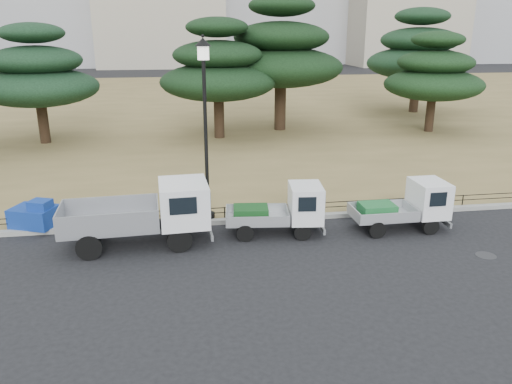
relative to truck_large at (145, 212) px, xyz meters
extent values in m
plane|color=black|center=(3.59, -1.22, -1.09)|extent=(220.00, 220.00, 0.00)
cube|color=olive|center=(3.59, 29.38, -1.01)|extent=(120.00, 56.00, 0.15)
cube|color=gray|center=(3.59, 1.38, -1.01)|extent=(120.00, 0.25, 0.16)
cylinder|color=black|center=(1.02, -0.77, -0.70)|extent=(0.77, 0.19, 0.76)
cylinder|color=black|center=(0.93, 0.88, -0.70)|extent=(0.77, 0.19, 0.76)
cylinder|color=black|center=(-1.61, -0.92, -0.70)|extent=(0.77, 0.19, 0.76)
cylinder|color=black|center=(-1.70, 0.73, -0.70)|extent=(0.77, 0.19, 0.76)
cube|color=#2D2D30|center=(-0.30, -0.02, -0.50)|extent=(4.30, 1.14, 0.13)
cube|color=gray|center=(-1.07, -0.06, -0.07)|extent=(3.04, 1.83, 0.74)
cube|color=white|center=(1.20, 0.07, 0.22)|extent=(1.58, 1.89, 1.31)
cylinder|color=black|center=(4.92, -0.45, -0.81)|extent=(0.57, 0.20, 0.55)
cylinder|color=black|center=(5.05, 0.74, -0.81)|extent=(0.57, 0.20, 0.55)
cylinder|color=black|center=(3.09, -0.26, -0.81)|extent=(0.57, 0.20, 0.55)
cylinder|color=black|center=(3.21, 0.93, -0.81)|extent=(0.57, 0.20, 0.55)
cube|color=#2D2D30|center=(4.09, 0.24, -0.68)|extent=(3.03, 0.98, 0.13)
cube|color=#A3A5AA|center=(3.56, 0.29, -0.43)|extent=(2.17, 1.46, 0.37)
cube|color=white|center=(5.14, 0.13, -0.02)|extent=(1.17, 1.46, 1.19)
cube|color=#14491B|center=(3.35, 0.31, -0.34)|extent=(1.21, 0.93, 0.41)
cylinder|color=black|center=(9.21, -0.62, -0.81)|extent=(0.56, 0.16, 0.56)
cylinder|color=black|center=(9.20, 0.59, -0.81)|extent=(0.56, 0.16, 0.56)
cylinder|color=black|center=(7.36, -0.65, -0.81)|extent=(0.56, 0.16, 0.56)
cylinder|color=black|center=(7.34, 0.57, -0.81)|extent=(0.56, 0.16, 0.56)
cube|color=#2D2D30|center=(8.31, -0.03, -0.68)|extent=(3.00, 0.72, 0.13)
cube|color=#AAACB2|center=(7.76, -0.03, -0.43)|extent=(2.08, 1.29, 0.37)
cube|color=white|center=(9.36, -0.01, -0.03)|extent=(1.06, 1.38, 1.18)
cube|color=#1E6A33|center=(7.56, -0.04, -0.34)|extent=(1.14, 0.84, 0.41)
cylinder|color=black|center=(2.03, 1.68, -0.85)|extent=(0.46, 0.46, 0.17)
cylinder|color=black|center=(2.03, 1.68, 1.84)|extent=(0.13, 0.13, 5.22)
cylinder|color=white|center=(2.03, 1.68, 4.66)|extent=(0.42, 0.42, 0.42)
cone|color=black|center=(2.03, 1.68, 5.00)|extent=(0.54, 0.54, 0.26)
cylinder|color=black|center=(3.59, 1.53, -0.74)|extent=(38.00, 0.03, 0.03)
cylinder|color=black|center=(3.59, 1.53, -0.56)|extent=(38.00, 0.03, 0.03)
cylinder|color=black|center=(3.59, 1.53, -0.74)|extent=(0.04, 0.04, 0.40)
cube|color=#14389B|center=(-3.80, 1.76, -0.61)|extent=(1.68, 1.47, 0.65)
cube|color=#14389B|center=(-3.52, 1.62, -0.14)|extent=(0.81, 0.76, 0.28)
cylinder|color=#2D2D30|center=(10.09, -2.42, -1.08)|extent=(0.60, 0.60, 0.01)
cylinder|color=black|center=(-6.66, 15.37, 0.37)|extent=(0.59, 0.59, 2.61)
ellipsoid|color=black|center=(-6.66, 15.37, 2.27)|extent=(6.71, 6.71, 2.15)
ellipsoid|color=black|center=(-6.66, 15.37, 3.74)|extent=(5.12, 5.12, 1.64)
ellipsoid|color=black|center=(-6.66, 15.37, 5.21)|extent=(3.54, 3.54, 1.13)
cylinder|color=black|center=(3.54, 15.31, 0.44)|extent=(0.62, 0.62, 2.74)
ellipsoid|color=black|center=(3.54, 15.31, 2.43)|extent=(6.92, 6.92, 2.21)
ellipsoid|color=black|center=(3.54, 15.31, 3.97)|extent=(5.28, 5.28, 1.69)
ellipsoid|color=black|center=(3.54, 15.31, 5.51)|extent=(3.65, 3.65, 1.17)
cylinder|color=black|center=(7.71, 17.31, 0.71)|extent=(0.74, 0.74, 3.28)
ellipsoid|color=black|center=(7.71, 17.31, 3.09)|extent=(7.90, 7.90, 2.53)
ellipsoid|color=black|center=(7.71, 17.31, 4.93)|extent=(6.03, 6.03, 1.93)
ellipsoid|color=black|center=(7.71, 17.31, 6.78)|extent=(4.17, 4.17, 1.33)
cylinder|color=black|center=(17.18, 15.26, 0.28)|extent=(0.55, 0.55, 2.44)
ellipsoid|color=black|center=(17.18, 15.26, 2.05)|extent=(6.19, 6.19, 1.98)
ellipsoid|color=black|center=(17.18, 15.26, 3.42)|extent=(4.73, 4.73, 1.51)
ellipsoid|color=black|center=(17.18, 15.26, 4.80)|extent=(3.26, 3.26, 1.04)
cylinder|color=black|center=(19.80, 23.01, 0.61)|extent=(0.70, 0.70, 3.10)
ellipsoid|color=black|center=(19.80, 23.01, 2.86)|extent=(7.92, 7.92, 2.53)
ellipsoid|color=black|center=(19.80, 23.01, 4.61)|extent=(6.05, 6.05, 1.93)
ellipsoid|color=black|center=(19.80, 23.01, 6.35)|extent=(4.17, 4.17, 1.34)
camera|label=1|loc=(1.22, -14.85, 5.37)|focal=35.00mm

